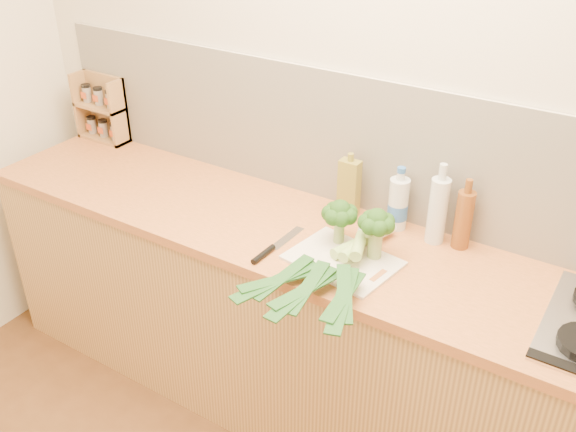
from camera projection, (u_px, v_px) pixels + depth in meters
name	position (u px, v px, depth m)	size (l,w,h in m)	color
room_shell	(380.00, 150.00, 2.42)	(3.50, 3.50, 3.50)	beige
counter	(336.00, 339.00, 2.58)	(3.20, 0.62, 0.90)	tan
chopping_board	(343.00, 260.00, 2.25)	(0.37, 0.27, 0.01)	white
broccoli_left	(340.00, 214.00, 2.29)	(0.13, 0.13, 0.17)	#8CA35F
broccoli_right	(377.00, 224.00, 2.20)	(0.13, 0.13, 0.19)	#8CA35F
leek_front	(337.00, 253.00, 2.24)	(0.29, 0.70, 0.04)	white
leek_mid	(342.00, 259.00, 2.18)	(0.12, 0.67, 0.04)	white
leek_back	(355.00, 258.00, 2.15)	(0.25, 0.65, 0.04)	white
chefs_knife	(269.00, 250.00, 2.30)	(0.04, 0.30, 0.02)	silver
spice_rack	(103.00, 112.00, 3.13)	(0.27, 0.11, 0.32)	#AA8349
oil_tin	(349.00, 188.00, 2.48)	(0.08, 0.05, 0.26)	olive
glass_bottle	(438.00, 210.00, 2.31)	(0.07, 0.07, 0.31)	silver
amber_bottle	(464.00, 219.00, 2.28)	(0.06, 0.06, 0.27)	brown
water_bottle	(398.00, 205.00, 2.41)	(0.08, 0.08, 0.23)	silver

